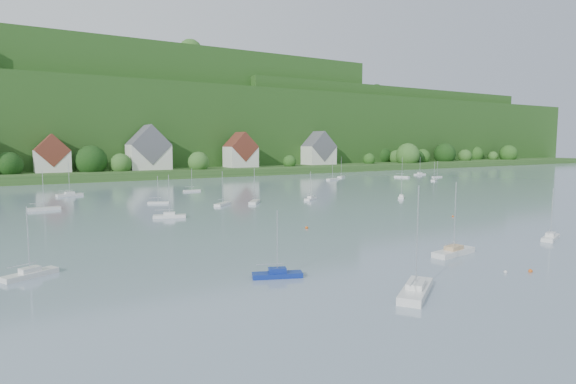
{
  "coord_description": "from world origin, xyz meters",
  "views": [
    {
      "loc": [
        -46.96,
        -5.22,
        13.73
      ],
      "look_at": [
        1.93,
        75.0,
        4.0
      ],
      "focal_mm": 29.68,
      "sensor_mm": 36.0,
      "label": 1
    }
  ],
  "objects_px": {
    "near_sailboat_1": "(277,274)",
    "near_sailboat_3": "(551,237)",
    "near_sailboat_6": "(30,273)",
    "near_sailboat_2": "(454,251)",
    "near_sailboat_0": "(416,290)"
  },
  "relations": [
    {
      "from": "near_sailboat_1",
      "to": "near_sailboat_3",
      "type": "xyz_separation_m",
      "value": [
        42.86,
        -3.69,
        0.01
      ]
    },
    {
      "from": "near_sailboat_3",
      "to": "near_sailboat_6",
      "type": "height_order",
      "value": "near_sailboat_3"
    },
    {
      "from": "near_sailboat_2",
      "to": "near_sailboat_3",
      "type": "distance_m",
      "value": 19.41
    },
    {
      "from": "near_sailboat_1",
      "to": "near_sailboat_6",
      "type": "xyz_separation_m",
      "value": [
        -21.62,
        13.31,
        0.01
      ]
    },
    {
      "from": "near_sailboat_1",
      "to": "near_sailboat_6",
      "type": "bearing_deg",
      "value": 170.27
    },
    {
      "from": "near_sailboat_0",
      "to": "near_sailboat_2",
      "type": "height_order",
      "value": "near_sailboat_0"
    },
    {
      "from": "near_sailboat_1",
      "to": "near_sailboat_3",
      "type": "bearing_deg",
      "value": 16.96
    },
    {
      "from": "near_sailboat_0",
      "to": "near_sailboat_6",
      "type": "distance_m",
      "value": 38.5
    },
    {
      "from": "near_sailboat_0",
      "to": "near_sailboat_6",
      "type": "bearing_deg",
      "value": 105.59
    },
    {
      "from": "near_sailboat_3",
      "to": "near_sailboat_0",
      "type": "bearing_deg",
      "value": 172.43
    },
    {
      "from": "near_sailboat_1",
      "to": "near_sailboat_6",
      "type": "distance_m",
      "value": 25.39
    },
    {
      "from": "near_sailboat_1",
      "to": "near_sailboat_2",
      "type": "xyz_separation_m",
      "value": [
        23.47,
        -2.76,
        0.06
      ]
    },
    {
      "from": "near_sailboat_1",
      "to": "near_sailboat_6",
      "type": "height_order",
      "value": "near_sailboat_6"
    },
    {
      "from": "near_sailboat_3",
      "to": "near_sailboat_6",
      "type": "xyz_separation_m",
      "value": [
        -64.49,
        17.0,
        -0.0
      ]
    },
    {
      "from": "near_sailboat_0",
      "to": "near_sailboat_1",
      "type": "relative_size",
      "value": 1.43
    }
  ]
}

